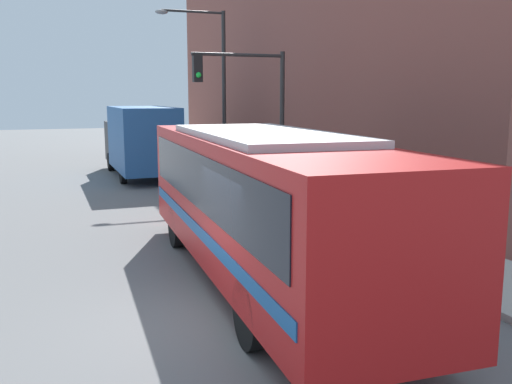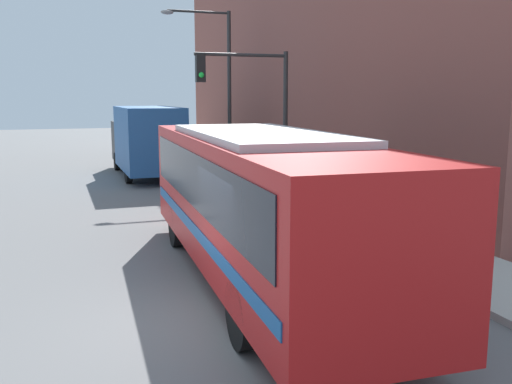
{
  "view_description": "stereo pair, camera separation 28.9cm",
  "coord_description": "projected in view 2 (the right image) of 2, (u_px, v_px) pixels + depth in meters",
  "views": [
    {
      "loc": [
        -2.61,
        -8.77,
        3.76
      ],
      "look_at": [
        2.44,
        4.66,
        1.32
      ],
      "focal_mm": 40.0,
      "sensor_mm": 36.0,
      "label": 1
    },
    {
      "loc": [
        -2.34,
        -8.87,
        3.76
      ],
      "look_at": [
        2.44,
        4.66,
        1.32
      ],
      "focal_mm": 40.0,
      "sensor_mm": 36.0,
      "label": 2
    }
  ],
  "objects": [
    {
      "name": "ground_plane",
      "position": [
        212.0,
        320.0,
        9.64
      ],
      "size": [
        120.0,
        120.0,
        0.0
      ],
      "primitive_type": "plane",
      "color": "slate"
    },
    {
      "name": "sidewalk",
      "position": [
        218.0,
        166.0,
        30.11
      ],
      "size": [
        2.48,
        70.0,
        0.14
      ],
      "color": "#B7B2A8",
      "rests_on": "ground_plane"
    },
    {
      "name": "building_facade",
      "position": [
        332.0,
        45.0,
        26.31
      ],
      "size": [
        6.0,
        28.99,
        12.15
      ],
      "color": "brown",
      "rests_on": "ground_plane"
    },
    {
      "name": "city_bus",
      "position": [
        259.0,
        195.0,
        11.36
      ],
      "size": [
        3.07,
        10.65,
        3.07
      ],
      "rotation": [
        0.0,
        0.0,
        -0.04
      ],
      "color": "red",
      "rests_on": "ground_plane"
    },
    {
      "name": "delivery_truck",
      "position": [
        146.0,
        139.0,
        26.53
      ],
      "size": [
        2.46,
        7.97,
        3.25
      ],
      "color": "#265999",
      "rests_on": "ground_plane"
    },
    {
      "name": "fire_hydrant",
      "position": [
        329.0,
        207.0,
        16.62
      ],
      "size": [
        0.23,
        0.31,
        0.79
      ],
      "color": "#999999",
      "rests_on": "sidewalk"
    },
    {
      "name": "traffic_light_pole",
      "position": [
        254.0,
        99.0,
        19.27
      ],
      "size": [
        3.28,
        0.35,
        5.1
      ],
      "color": "#2D2D2D",
      "rests_on": "sidewalk"
    },
    {
      "name": "parking_meter",
      "position": [
        296.0,
        180.0,
        18.82
      ],
      "size": [
        0.14,
        0.14,
        1.27
      ],
      "color": "#2D2D2D",
      "rests_on": "sidewalk"
    },
    {
      "name": "street_lamp",
      "position": [
        220.0,
        77.0,
        25.91
      ],
      "size": [
        3.17,
        0.28,
        7.36
      ],
      "color": "#2D2D2D",
      "rests_on": "sidewalk"
    },
    {
      "name": "pedestrian_near_corner",
      "position": [
        265.0,
        163.0,
        23.83
      ],
      "size": [
        0.34,
        0.34,
        1.61
      ],
      "color": "#47382D",
      "rests_on": "sidewalk"
    },
    {
      "name": "pedestrian_mid_block",
      "position": [
        239.0,
        155.0,
        26.04
      ],
      "size": [
        0.34,
        0.34,
        1.85
      ],
      "color": "slate",
      "rests_on": "sidewalk"
    }
  ]
}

